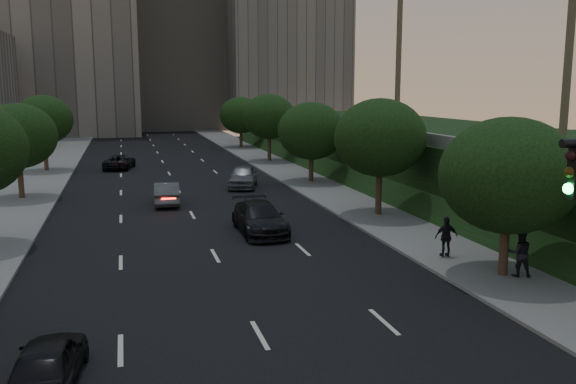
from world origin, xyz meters
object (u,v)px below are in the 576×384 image
object	(u,v)px
pedestrian_c	(446,237)
sedan_far_left	(120,162)
sedan_near_right	(260,218)
sedan_mid_left	(167,193)
sedan_near_left	(48,361)
sedan_far_right	(243,176)
pedestrian_b	(520,253)

from	to	relation	value
pedestrian_c	sedan_far_left	bearing A→B (deg)	-63.79
sedan_near_right	pedestrian_c	xyz separation A→B (m)	(6.66, -6.83, 0.24)
sedan_mid_left	pedestrian_c	size ratio (longest dim) A/B	2.53
sedan_near_right	sedan_mid_left	bearing A→B (deg)	113.35
sedan_near_left	sedan_mid_left	size ratio (longest dim) A/B	0.87
sedan_near_right	pedestrian_c	world-z (taller)	pedestrian_c
sedan_far_right	pedestrian_c	world-z (taller)	pedestrian_c
sedan_near_left	pedestrian_b	world-z (taller)	pedestrian_b
sedan_mid_left	pedestrian_c	xyz separation A→B (m)	(10.66, -15.92, 0.30)
sedan_far_left	sedan_far_right	size ratio (longest dim) A/B	0.98
sedan_far_left	pedestrian_c	bearing A→B (deg)	123.89
sedan_far_right	pedestrian_c	bearing A→B (deg)	-61.83
pedestrian_b	sedan_far_right	bearing A→B (deg)	-56.49
sedan_mid_left	pedestrian_b	xyz separation A→B (m)	(11.95, -19.16, 0.34)
sedan_far_left	sedan_near_left	bearing A→B (deg)	100.20
pedestrian_c	sedan_near_left	bearing A→B (deg)	31.13
sedan_near_left	sedan_mid_left	xyz separation A→B (m)	(4.51, 23.46, 0.08)
sedan_near_right	pedestrian_b	bearing A→B (deg)	-52.15
sedan_far_left	pedestrian_c	distance (m)	37.02
sedan_near_left	sedan_mid_left	distance (m)	23.89
sedan_near_left	sedan_far_right	distance (m)	30.64
sedan_near_right	sedan_far_right	size ratio (longest dim) A/B	1.10
sedan_far_left	sedan_near_right	xyz separation A→B (m)	(6.92, -27.60, 0.12)
sedan_mid_left	sedan_near_left	bearing A→B (deg)	81.91
sedan_near_right	pedestrian_b	world-z (taller)	pedestrian_b
sedan_far_right	sedan_near_right	bearing A→B (deg)	-82.00
sedan_near_left	sedan_near_right	distance (m)	16.71
sedan_near_left	pedestrian_c	bearing A→B (deg)	-148.17
sedan_near_left	sedan_far_right	size ratio (longest dim) A/B	0.78
sedan_far_right	sedan_near_left	bearing A→B (deg)	-94.29
sedan_far_right	sedan_far_left	bearing A→B (deg)	139.56
sedan_far_right	pedestrian_b	xyz separation A→B (m)	(6.01, -24.50, 0.24)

